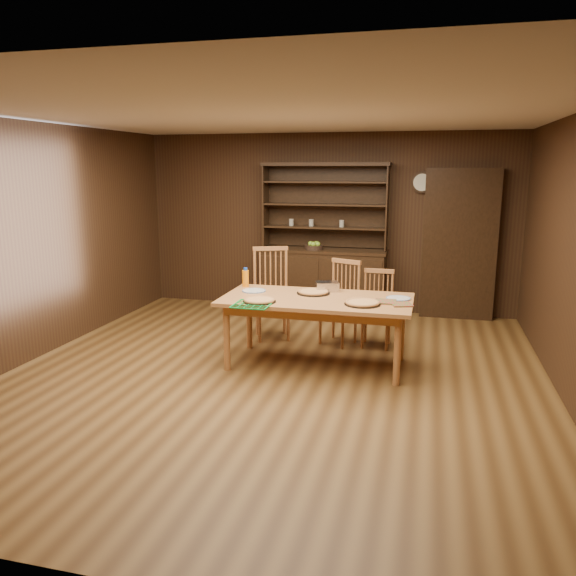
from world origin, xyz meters
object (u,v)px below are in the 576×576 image
(chair_left, at_px, (272,290))
(chair_center, at_px, (342,299))
(dining_table, at_px, (317,305))
(juice_bottle, at_px, (246,278))
(chair_right, at_px, (377,306))
(china_hutch, at_px, (323,272))

(chair_left, height_order, chair_center, chair_left)
(dining_table, height_order, juice_bottle, juice_bottle)
(dining_table, height_order, chair_left, chair_left)
(dining_table, xyz_separation_m, chair_right, (0.57, 0.88, -0.19))
(juice_bottle, bearing_deg, chair_left, 74.61)
(juice_bottle, bearing_deg, dining_table, -21.58)
(chair_left, relative_size, chair_right, 1.24)
(chair_center, bearing_deg, chair_left, -159.89)
(china_hutch, bearing_deg, chair_center, -70.73)
(china_hutch, bearing_deg, chair_right, -56.72)
(chair_center, xyz_separation_m, chair_right, (0.43, 0.00, -0.05))
(chair_left, distance_m, juice_bottle, 0.63)
(dining_table, height_order, chair_center, chair_center)
(china_hutch, xyz_separation_m, juice_bottle, (-0.55, -1.93, 0.26))
(dining_table, bearing_deg, chair_right, 57.25)
(chair_left, bearing_deg, dining_table, -72.79)
(chair_left, height_order, chair_right, chair_left)
(china_hutch, bearing_deg, chair_left, -106.31)
(chair_right, bearing_deg, chair_left, 179.72)
(china_hutch, relative_size, juice_bottle, 9.78)
(china_hutch, xyz_separation_m, chair_right, (0.92, -1.41, -0.11))
(chair_left, height_order, juice_bottle, chair_left)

